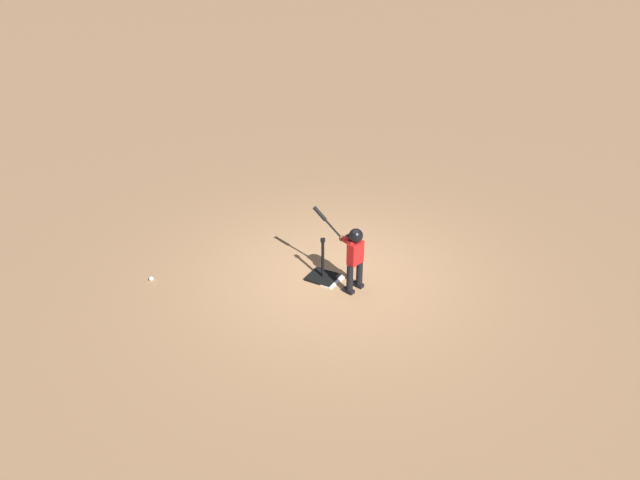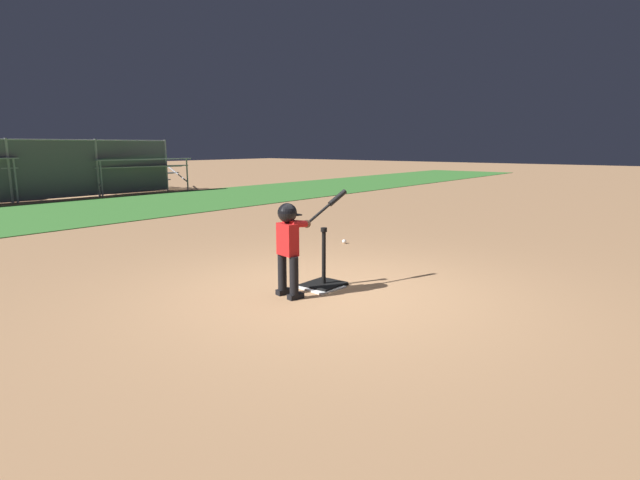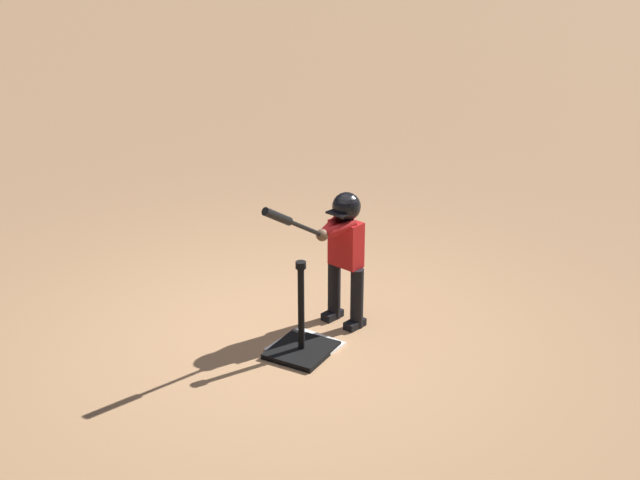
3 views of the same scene
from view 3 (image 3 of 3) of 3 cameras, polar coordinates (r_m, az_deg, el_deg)
name	(u,v)px [view 3 (image 3 of 3)]	position (r m, az deg, el deg)	size (l,w,h in m)	color
ground_plane	(282,338)	(6.81, -2.42, -6.30)	(90.00, 90.00, 0.00)	#AD7F56
home_plate	(305,347)	(6.67, -0.96, -6.85)	(0.44, 0.44, 0.02)	white
batting_tee	(301,341)	(6.57, -1.20, -6.50)	(0.46, 0.42, 0.73)	black
batter_child	(343,243)	(6.73, 1.46, -0.19)	(0.96, 0.40, 1.19)	black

